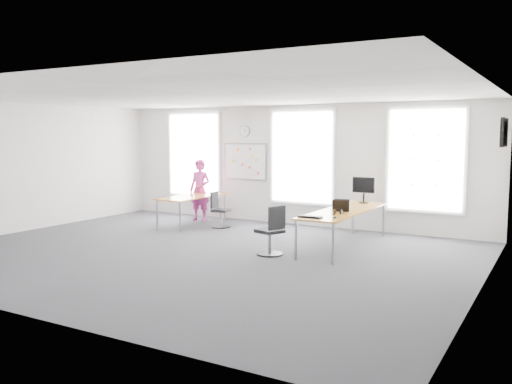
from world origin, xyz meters
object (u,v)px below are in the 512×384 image
Objects in this scene: chair_right at (272,234)px; monitor at (364,188)px; desk_left at (192,198)px; headphones at (338,212)px; chair_left at (219,212)px; desk_right at (344,212)px; keyboard at (310,217)px; person at (200,190)px.

monitor is (0.90, 2.58, 0.69)m from chair_right.
headphones is at bearing -16.35° from desk_left.
chair_left is (-2.57, 2.09, -0.03)m from chair_right.
monitor is (-0.02, 1.21, 0.39)m from desk_right.
headphones is (0.26, 0.68, 0.03)m from keyboard.
desk_left is at bearing -169.96° from monitor.
chair_left is at bearing 168.44° from desk_right.
keyboard is 0.79× the size of monitor.
monitor reaches higher than desk_left.
chair_right reaches higher than chair_left.
desk_left is 4.52m from keyboard.
desk_left is at bearing -102.63° from chair_right.
chair_right is at bearing -138.28° from chair_left.
desk_left is 12.05× the size of headphones.
headphones is 0.29× the size of monitor.
chair_left is (0.76, 0.06, -0.29)m from desk_left.
desk_right is at bearing 164.92° from chair_right.
person reaches higher than chair_left.
desk_right is at bearing 84.89° from keyboard.
person reaches higher than chair_right.
chair_right is 2.82m from monitor.
chair_right is 2.10× the size of keyboard.
keyboard is at bearing -25.63° from desk_left.
person is 2.83× the size of monitor.
desk_left is 3.55× the size of monitor.
person is at bearing 145.80° from headphones.
chair_left is 3.90m from keyboard.
headphones is (0.09, -0.62, 0.09)m from desk_right.
desk_right is 3.32× the size of chair_right.
monitor reaches higher than chair_right.
chair_left is at bearing -169.37° from monitor.
chair_right is (-0.92, -1.37, -0.30)m from desk_right.
monitor is at bearing 90.76° from desk_right.
person is 9.60× the size of headphones.
person reaches higher than keyboard.
desk_left is at bearing 152.44° from headphones.
desk_right is at bearing 87.31° from headphones.
chair_right is (3.33, -2.03, -0.26)m from desk_left.
keyboard is 2.54m from monitor.
desk_right is 1.54× the size of desk_left.
keyboard reaches higher than desk_right.
monitor reaches higher than chair_left.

